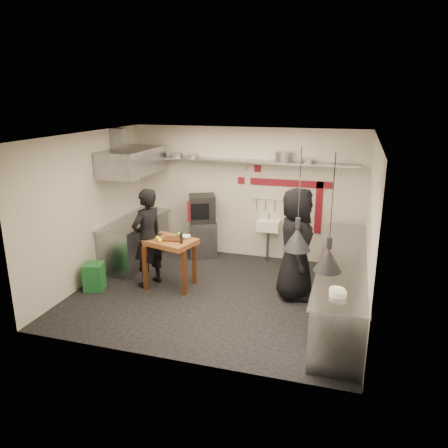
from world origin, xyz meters
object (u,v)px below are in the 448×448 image
(prep_table, at_px, (170,263))
(chef_right, at_px, (296,244))
(combi_oven, at_px, (202,208))
(oven_stand, at_px, (203,238))
(chef_left, at_px, (148,238))
(green_bin, at_px, (94,276))

(prep_table, relative_size, chef_right, 0.47)
(chef_right, bearing_deg, combi_oven, 49.85)
(oven_stand, relative_size, combi_oven, 1.38)
(chef_left, bearing_deg, oven_stand, -172.58)
(oven_stand, relative_size, chef_right, 0.41)
(prep_table, xyz_separation_m, chef_right, (2.26, 0.23, 0.52))
(combi_oven, relative_size, green_bin, 1.16)
(combi_oven, xyz_separation_m, prep_table, (-0.05, -1.67, -0.63))
(oven_stand, distance_m, chef_left, 1.88)
(prep_table, xyz_separation_m, chef_left, (-0.41, -0.04, 0.46))
(combi_oven, xyz_separation_m, chef_right, (2.21, -1.43, -0.11))
(green_bin, xyz_separation_m, chef_left, (0.87, 0.48, 0.67))
(chef_left, height_order, chef_right, chef_right)
(oven_stand, height_order, combi_oven, combi_oven)
(oven_stand, relative_size, chef_left, 0.43)
(combi_oven, bearing_deg, oven_stand, 70.90)
(oven_stand, bearing_deg, chef_right, -57.16)
(chef_left, bearing_deg, combi_oven, -172.94)
(green_bin, relative_size, chef_right, 0.26)
(prep_table, height_order, chef_left, chef_left)
(green_bin, bearing_deg, prep_table, 22.38)
(combi_oven, distance_m, green_bin, 2.70)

